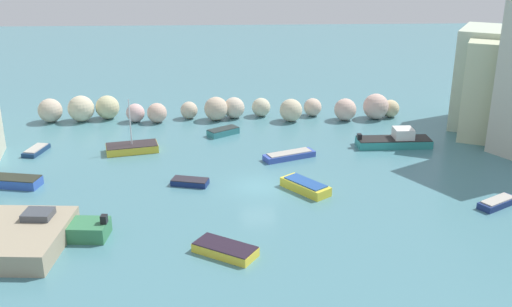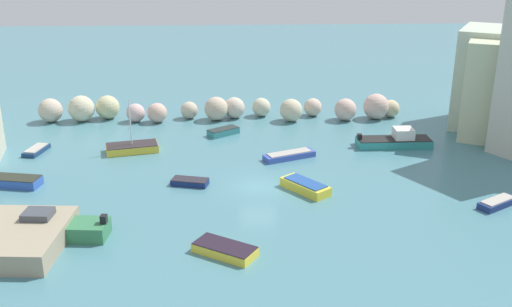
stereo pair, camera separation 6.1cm
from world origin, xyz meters
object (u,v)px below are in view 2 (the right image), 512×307
object	(u,v)px
moored_boat_0	(305,186)
moored_boat_5	(498,203)
moored_boat_4	(13,181)
moored_boat_9	(190,182)
moored_boat_2	(36,150)
moored_boat_10	(223,132)
moored_boat_7	(132,148)
stone_dock	(10,238)
moored_boat_1	(53,228)
moored_boat_8	(289,155)
moored_boat_3	(225,249)
moored_boat_6	(395,140)

from	to	relation	value
moored_boat_0	moored_boat_5	distance (m)	12.87
moored_boat_4	moored_boat_9	size ratio (longest dim) A/B	1.50
moored_boat_9	moored_boat_5	bearing A→B (deg)	1.94
moored_boat_2	moored_boat_10	bearing A→B (deg)	116.22
moored_boat_7	moored_boat_2	bearing A→B (deg)	-14.17
moored_boat_0	moored_boat_7	distance (m)	15.97
stone_dock	moored_boat_1	xyz separation A→B (m)	(2.11, 1.30, -0.04)
moored_boat_8	moored_boat_4	bearing A→B (deg)	169.93
moored_boat_2	moored_boat_8	distance (m)	20.98
stone_dock	moored_boat_9	distance (m)	13.14
moored_boat_3	moored_boat_9	distance (m)	10.33
stone_dock	moored_boat_6	xyz separation A→B (m)	(26.83, 16.26, -0.10)
stone_dock	moored_boat_2	world-z (taller)	stone_dock
moored_boat_2	moored_boat_5	distance (m)	35.87
moored_boat_0	moored_boat_3	distance (m)	10.24
stone_dock	moored_boat_0	size ratio (longest dim) A/B	1.64
moored_boat_8	moored_boat_2	bearing A→B (deg)	150.86
moored_boat_2	stone_dock	bearing A→B (deg)	23.78
stone_dock	moored_boat_7	xyz separation A→B (m)	(4.59, 15.97, -0.28)
moored_boat_4	moored_boat_8	xyz separation A→B (m)	(20.45, 4.59, -0.08)
moored_boat_1	moored_boat_2	size ratio (longest dim) A/B	2.19
moored_boat_3	moored_boat_9	xyz separation A→B (m)	(-2.56, 10.00, -0.06)
moored_boat_5	moored_boat_9	distance (m)	21.20
moored_boat_1	moored_boat_5	size ratio (longest dim) A/B	2.07
moored_boat_9	moored_boat_2	bearing A→B (deg)	164.98
moored_boat_7	moored_boat_10	xyz separation A→B (m)	(7.56, 4.06, -0.05)
moored_boat_8	moored_boat_9	size ratio (longest dim) A/B	1.57
moored_boat_2	moored_boat_8	xyz separation A→B (m)	(20.85, -2.34, 0.05)
moored_boat_4	moored_boat_6	xyz separation A→B (m)	(29.78, 7.07, 0.19)
moored_boat_1	moored_boat_8	size ratio (longest dim) A/B	1.47
moored_boat_10	moored_boat_6	bearing A→B (deg)	-49.55
moored_boat_1	moored_boat_8	bearing A→B (deg)	-135.90
moored_boat_6	moored_boat_5	bearing A→B (deg)	-73.53
moored_boat_1	moored_boat_4	bearing A→B (deg)	-52.26
stone_dock	moored_boat_2	bearing A→B (deg)	101.70
moored_boat_2	moored_boat_7	bearing A→B (deg)	100.97
moored_boat_9	moored_boat_7	bearing A→B (deg)	140.08
moored_boat_6	moored_boat_9	bearing A→B (deg)	-156.70
moored_boat_9	moored_boat_10	world-z (taller)	moored_boat_10
moored_boat_8	moored_boat_6	bearing A→B (deg)	-7.84
moored_boat_0	moored_boat_8	size ratio (longest dim) A/B	0.86
moored_boat_9	moored_boat_1	bearing A→B (deg)	-121.63
moored_boat_1	moored_boat_3	distance (m)	10.57
stone_dock	moored_boat_10	world-z (taller)	stone_dock
moored_boat_0	moored_boat_6	xyz separation A→B (m)	(8.83, 8.97, 0.17)
moored_boat_9	stone_dock	bearing A→B (deg)	-123.95
stone_dock	moored_boat_1	distance (m)	2.48
moored_boat_4	moored_boat_10	world-z (taller)	moored_boat_4
moored_boat_0	moored_boat_9	distance (m)	8.34
moored_boat_1	moored_boat_3	xyz separation A→B (m)	(10.25, -2.56, -0.31)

